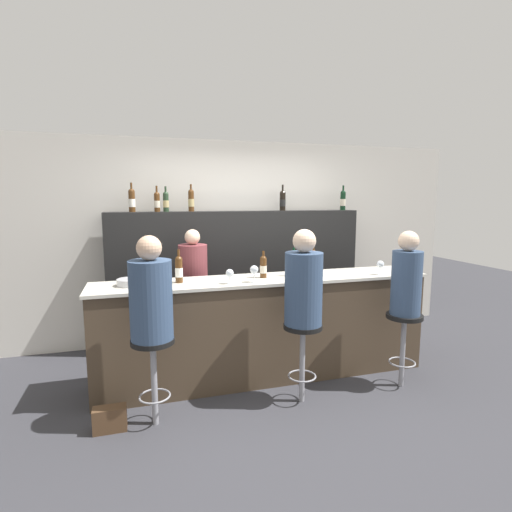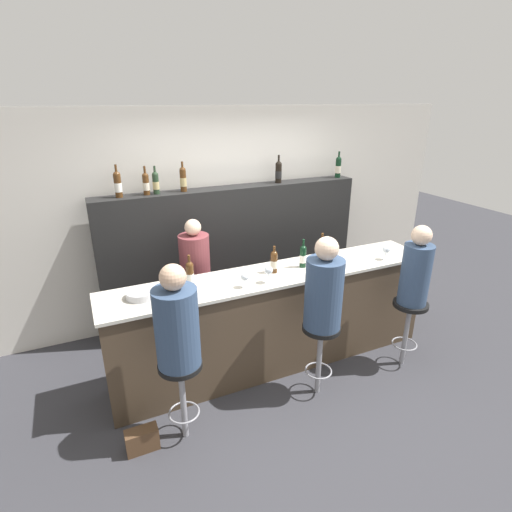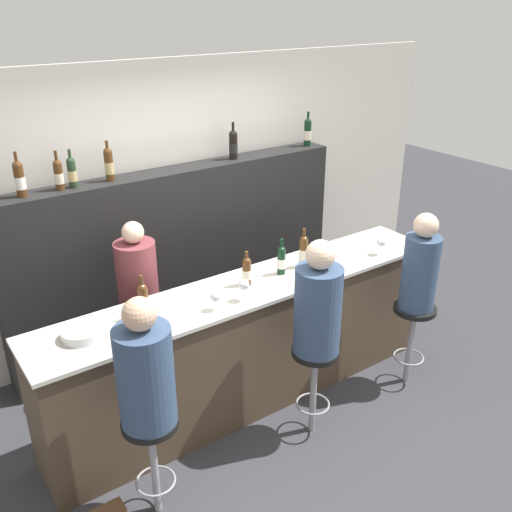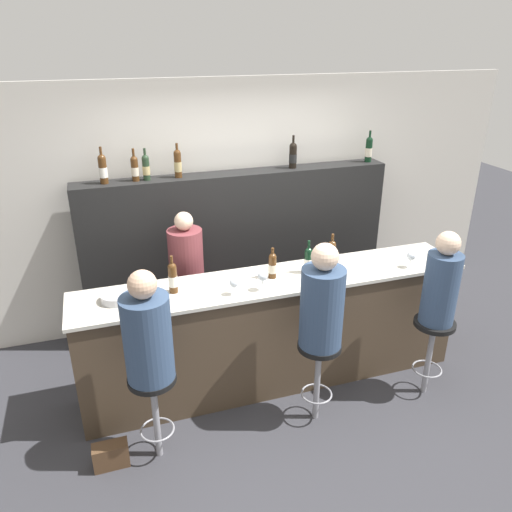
{
  "view_description": "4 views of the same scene",
  "coord_description": "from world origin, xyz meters",
  "px_view_note": "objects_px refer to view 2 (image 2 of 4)",
  "views": [
    {
      "loc": [
        -1.24,
        -3.51,
        1.86
      ],
      "look_at": [
        -0.09,
        0.34,
        1.28
      ],
      "focal_mm": 28.0,
      "sensor_mm": 36.0,
      "label": 1
    },
    {
      "loc": [
        -1.7,
        -2.93,
        2.66
      ],
      "look_at": [
        -0.23,
        0.27,
        1.28
      ],
      "focal_mm": 28.0,
      "sensor_mm": 36.0,
      "label": 2
    },
    {
      "loc": [
        -2.19,
        -2.9,
        3.07
      ],
      "look_at": [
        -0.02,
        0.18,
        1.34
      ],
      "focal_mm": 40.0,
      "sensor_mm": 36.0,
      "label": 3
    },
    {
      "loc": [
        -1.35,
        -3.3,
        2.97
      ],
      "look_at": [
        -0.17,
        0.29,
        1.29
      ],
      "focal_mm": 35.0,
      "sensor_mm": 36.0,
      "label": 4
    }
  ],
  "objects_px": {
    "bar_stool_right": "(409,317)",
    "handbag": "(142,440)",
    "guest_seated_right": "(416,270)",
    "wine_bottle_backbar_2": "(156,183)",
    "wine_glass_0": "(245,277)",
    "wine_bottle_backbar_0": "(118,184)",
    "bartender": "(197,292)",
    "wine_glass_2": "(386,250)",
    "wine_bottle_counter_0": "(190,275)",
    "wine_bottle_counter_3": "(322,251)",
    "metal_bowl": "(141,294)",
    "wine_bottle_counter_1": "(274,261)",
    "bar_stool_left": "(181,381)",
    "wine_glass_1": "(269,271)",
    "wine_bottle_backbar_3": "(183,179)",
    "wine_bottle_backbar_1": "(146,183)",
    "guest_seated_middle": "(324,289)",
    "bar_stool_middle": "(320,342)",
    "guest_seated_left": "(177,323)",
    "wine_bottle_counter_2": "(303,256)",
    "wine_bottle_backbar_5": "(338,167)",
    "wine_bottle_backbar_4": "(279,172)"
  },
  "relations": [
    {
      "from": "bar_stool_right",
      "to": "handbag",
      "type": "height_order",
      "value": "bar_stool_right"
    },
    {
      "from": "bar_stool_right",
      "to": "guest_seated_right",
      "type": "height_order",
      "value": "guest_seated_right"
    },
    {
      "from": "wine_bottle_backbar_2",
      "to": "wine_glass_0",
      "type": "height_order",
      "value": "wine_bottle_backbar_2"
    },
    {
      "from": "wine_bottle_backbar_0",
      "to": "bartender",
      "type": "xyz_separation_m",
      "value": [
        0.63,
        -0.52,
        -1.14
      ]
    },
    {
      "from": "wine_bottle_backbar_2",
      "to": "wine_glass_2",
      "type": "relative_size",
      "value": 2.02
    },
    {
      "from": "wine_bottle_counter_0",
      "to": "wine_bottle_counter_3",
      "type": "xyz_separation_m",
      "value": [
        1.4,
        0.0,
        0.01
      ]
    },
    {
      "from": "bar_stool_right",
      "to": "handbag",
      "type": "relative_size",
      "value": 2.83
    },
    {
      "from": "metal_bowl",
      "to": "wine_bottle_counter_3",
      "type": "bearing_deg",
      "value": 0.04
    },
    {
      "from": "wine_bottle_counter_1",
      "to": "bar_stool_left",
      "type": "bearing_deg",
      "value": -151.35
    },
    {
      "from": "wine_glass_1",
      "to": "bar_stool_left",
      "type": "xyz_separation_m",
      "value": [
        -0.98,
        -0.43,
        -0.61
      ]
    },
    {
      "from": "wine_glass_0",
      "to": "wine_glass_1",
      "type": "height_order",
      "value": "wine_glass_1"
    },
    {
      "from": "wine_bottle_backbar_3",
      "to": "wine_bottle_backbar_1",
      "type": "bearing_deg",
      "value": 180.0
    },
    {
      "from": "wine_bottle_counter_0",
      "to": "wine_glass_0",
      "type": "bearing_deg",
      "value": -22.88
    },
    {
      "from": "wine_bottle_backbar_1",
      "to": "guest_seated_middle",
      "type": "bearing_deg",
      "value": -56.42
    },
    {
      "from": "bar_stool_middle",
      "to": "bartender",
      "type": "relative_size",
      "value": 0.48
    },
    {
      "from": "wine_bottle_backbar_2",
      "to": "bartender",
      "type": "height_order",
      "value": "wine_bottle_backbar_2"
    },
    {
      "from": "guest_seated_right",
      "to": "bar_stool_right",
      "type": "bearing_deg",
      "value": 0.0
    },
    {
      "from": "guest_seated_left",
      "to": "bar_stool_middle",
      "type": "bearing_deg",
      "value": -0.0
    },
    {
      "from": "wine_bottle_counter_2",
      "to": "guest_seated_right",
      "type": "height_order",
      "value": "guest_seated_right"
    },
    {
      "from": "guest_seated_left",
      "to": "bartender",
      "type": "xyz_separation_m",
      "value": [
        0.5,
        1.22,
        -0.4
      ]
    },
    {
      "from": "wine_bottle_counter_3",
      "to": "handbag",
      "type": "height_order",
      "value": "wine_bottle_counter_3"
    },
    {
      "from": "wine_bottle_counter_3",
      "to": "wine_glass_1",
      "type": "distance_m",
      "value": 0.73
    },
    {
      "from": "wine_bottle_backbar_0",
      "to": "wine_bottle_backbar_5",
      "type": "xyz_separation_m",
      "value": [
        2.76,
        -0.0,
        -0.0
      ]
    },
    {
      "from": "wine_bottle_counter_3",
      "to": "wine_bottle_counter_1",
      "type": "bearing_deg",
      "value": 180.0
    },
    {
      "from": "wine_bottle_backbar_4",
      "to": "guest_seated_right",
      "type": "relative_size",
      "value": 0.41
    },
    {
      "from": "wine_bottle_counter_1",
      "to": "guest_seated_right",
      "type": "height_order",
      "value": "guest_seated_right"
    },
    {
      "from": "wine_bottle_backbar_0",
      "to": "bar_stool_right",
      "type": "relative_size",
      "value": 0.46
    },
    {
      "from": "wine_bottle_counter_0",
      "to": "wine_bottle_backbar_5",
      "type": "xyz_separation_m",
      "value": [
        2.35,
        1.12,
        0.65
      ]
    },
    {
      "from": "wine_bottle_backbar_3",
      "to": "wine_bottle_backbar_2",
      "type": "bearing_deg",
      "value": 180.0
    },
    {
      "from": "handbag",
      "to": "wine_glass_0",
      "type": "bearing_deg",
      "value": 21.38
    },
    {
      "from": "wine_glass_1",
      "to": "metal_bowl",
      "type": "distance_m",
      "value": 1.16
    },
    {
      "from": "wine_bottle_counter_2",
      "to": "wine_bottle_backbar_5",
      "type": "relative_size",
      "value": 0.89
    },
    {
      "from": "wine_bottle_backbar_1",
      "to": "handbag",
      "type": "bearing_deg",
      "value": -106.49
    },
    {
      "from": "wine_bottle_backbar_3",
      "to": "guest_seated_left",
      "type": "xyz_separation_m",
      "value": [
        -0.57,
        -1.74,
        -0.74
      ]
    },
    {
      "from": "bar_stool_left",
      "to": "bartender",
      "type": "height_order",
      "value": "bartender"
    },
    {
      "from": "wine_bottle_backbar_4",
      "to": "guest_seated_left",
      "type": "distance_m",
      "value": 2.58
    },
    {
      "from": "guest_seated_right",
      "to": "wine_glass_2",
      "type": "bearing_deg",
      "value": 90.98
    },
    {
      "from": "wine_bottle_backbar_3",
      "to": "bar_stool_left",
      "type": "bearing_deg",
      "value": -108.02
    },
    {
      "from": "wine_bottle_backbar_3",
      "to": "wine_glass_2",
      "type": "height_order",
      "value": "wine_bottle_backbar_3"
    },
    {
      "from": "wine_bottle_counter_2",
      "to": "bar_stool_left",
      "type": "height_order",
      "value": "wine_bottle_counter_2"
    },
    {
      "from": "wine_bottle_counter_1",
      "to": "wine_glass_1",
      "type": "height_order",
      "value": "wine_bottle_counter_1"
    },
    {
      "from": "wine_bottle_backbar_1",
      "to": "wine_bottle_backbar_5",
      "type": "xyz_separation_m",
      "value": [
        2.48,
        -0.0,
        0.01
      ]
    },
    {
      "from": "wine_bottle_backbar_5",
      "to": "metal_bowl",
      "type": "relative_size",
      "value": 1.33
    },
    {
      "from": "wine_bottle_counter_1",
      "to": "wine_bottle_backbar_4",
      "type": "height_order",
      "value": "wine_bottle_backbar_4"
    },
    {
      "from": "wine_glass_1",
      "to": "wine_glass_2",
      "type": "bearing_deg",
      "value": 0.0
    },
    {
      "from": "wine_glass_1",
      "to": "wine_bottle_counter_0",
      "type": "bearing_deg",
      "value": 164.58
    },
    {
      "from": "wine_glass_0",
      "to": "bar_stool_right",
      "type": "height_order",
      "value": "wine_glass_0"
    },
    {
      "from": "wine_bottle_counter_2",
      "to": "bar_stool_left",
      "type": "xyz_separation_m",
      "value": [
        -1.47,
        -0.62,
        -0.61
      ]
    },
    {
      "from": "wine_glass_2",
      "to": "guest_seated_middle",
      "type": "distance_m",
      "value": 1.15
    },
    {
      "from": "guest_seated_left",
      "to": "guest_seated_middle",
      "type": "xyz_separation_m",
      "value": [
        1.31,
        0.0,
        0.01
      ]
    }
  ]
}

